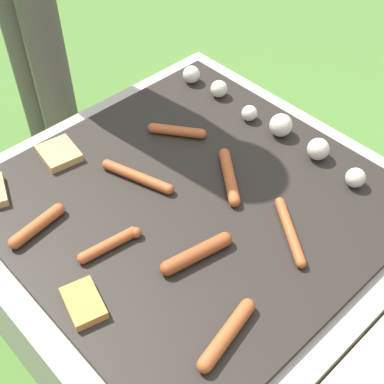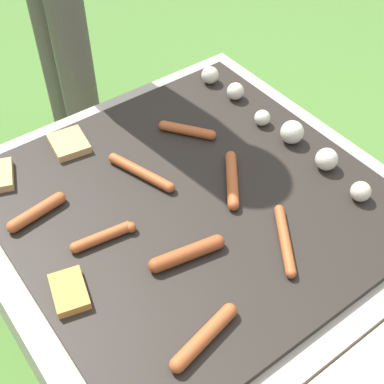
{
  "view_description": "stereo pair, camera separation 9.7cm",
  "coord_description": "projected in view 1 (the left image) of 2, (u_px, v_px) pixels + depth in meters",
  "views": [
    {
      "loc": [
        0.61,
        -0.57,
        1.27
      ],
      "look_at": [
        0.0,
        0.0,
        0.4
      ],
      "focal_mm": 50.0,
      "sensor_mm": 36.0,
      "label": 1
    },
    {
      "loc": [
        0.67,
        -0.5,
        1.27
      ],
      "look_at": [
        0.0,
        0.0,
        0.4
      ],
      "focal_mm": 50.0,
      "sensor_mm": 36.0,
      "label": 2
    }
  ],
  "objects": [
    {
      "name": "ground_plane",
      "position": [
        192.0,
        291.0,
        1.5
      ],
      "size": [
        14.0,
        14.0,
        0.0
      ],
      "primitive_type": "plane",
      "color": "#47702D"
    },
    {
      "name": "grill",
      "position": [
        192.0,
        249.0,
        1.36
      ],
      "size": [
        0.92,
        0.92,
        0.38
      ],
      "color": "#A89E8C",
      "rests_on": "ground_plane"
    },
    {
      "name": "sausage_back_right",
      "position": [
        290.0,
        231.0,
        1.14
      ],
      "size": [
        0.16,
        0.12,
        0.02
      ],
      "color": "#A34C23",
      "rests_on": "grill"
    },
    {
      "name": "sausage_back_left",
      "position": [
        137.0,
        177.0,
        1.26
      ],
      "size": [
        0.19,
        0.08,
        0.02
      ],
      "color": "#A34C23",
      "rests_on": "grill"
    },
    {
      "name": "sausage_front_right",
      "position": [
        229.0,
        176.0,
        1.25
      ],
      "size": [
        0.15,
        0.12,
        0.03
      ],
      "color": "#A34C23",
      "rests_on": "grill"
    },
    {
      "name": "sausage_front_left",
      "position": [
        197.0,
        253.0,
        1.1
      ],
      "size": [
        0.06,
        0.17,
        0.03
      ],
      "color": "#93421E",
      "rests_on": "grill"
    },
    {
      "name": "sausage_front_center",
      "position": [
        37.0,
        226.0,
        1.15
      ],
      "size": [
        0.04,
        0.15,
        0.03
      ],
      "color": "#A34C23",
      "rests_on": "grill"
    },
    {
      "name": "sausage_back_center",
      "position": [
        109.0,
        244.0,
        1.12
      ],
      "size": [
        0.04,
        0.15,
        0.02
      ],
      "color": "#A34C23",
      "rests_on": "grill"
    },
    {
      "name": "sausage_mid_right",
      "position": [
        177.0,
        131.0,
        1.37
      ],
      "size": [
        0.13,
        0.1,
        0.03
      ],
      "color": "#A34C23",
      "rests_on": "grill"
    },
    {
      "name": "sausage_mid_left",
      "position": [
        227.0,
        334.0,
        0.97
      ],
      "size": [
        0.06,
        0.17,
        0.03
      ],
      "color": "#A34C23",
      "rests_on": "grill"
    },
    {
      "name": "bread_slice_right",
      "position": [
        84.0,
        303.0,
        1.02
      ],
      "size": [
        0.11,
        0.09,
        0.02
      ],
      "color": "#D18438",
      "rests_on": "grill"
    },
    {
      "name": "bread_slice_left",
      "position": [
        59.0,
        153.0,
        1.32
      ],
      "size": [
        0.11,
        0.1,
        0.02
      ],
      "color": "tan",
      "rests_on": "grill"
    },
    {
      "name": "mushroom_row",
      "position": [
        293.0,
        134.0,
        1.34
      ],
      "size": [
        0.74,
        0.07,
        0.06
      ],
      "color": "beige",
      "rests_on": "grill"
    }
  ]
}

